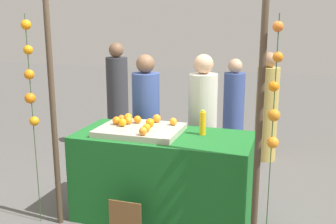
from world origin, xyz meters
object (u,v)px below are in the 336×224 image
(orange_0, at_px, (117,121))
(orange_1, at_px, (129,120))
(chalkboard_sign, at_px, (126,224))
(stall_counter, at_px, (164,176))
(vendor_right, at_px, (202,130))
(juice_bottle, at_px, (203,123))
(vendor_left, at_px, (146,127))

(orange_0, distance_m, orange_1, 0.13)
(chalkboard_sign, bearing_deg, stall_counter, 75.22)
(orange_0, distance_m, vendor_right, 1.08)
(orange_1, bearing_deg, stall_counter, -8.55)
(stall_counter, relative_size, juice_bottle, 7.09)
(orange_1, xyz_separation_m, vendor_left, (-0.05, 0.65, -0.24))
(vendor_left, relative_size, vendor_right, 0.99)
(juice_bottle, bearing_deg, stall_counter, -163.25)
(stall_counter, height_order, vendor_left, vendor_left)
(orange_0, bearing_deg, orange_1, 26.07)
(orange_0, height_order, juice_bottle, juice_bottle)
(orange_0, relative_size, orange_1, 1.08)
(orange_1, bearing_deg, vendor_left, 94.44)
(vendor_left, bearing_deg, stall_counter, -57.27)
(stall_counter, bearing_deg, vendor_right, 72.15)
(orange_0, distance_m, vendor_left, 0.75)
(stall_counter, distance_m, chalkboard_sign, 0.69)
(juice_bottle, xyz_separation_m, vendor_right, (-0.14, 0.62, -0.25))
(vendor_left, bearing_deg, vendor_right, 1.78)
(stall_counter, distance_m, juice_bottle, 0.70)
(orange_1, height_order, vendor_right, vendor_right)
(orange_1, relative_size, juice_bottle, 0.31)
(orange_0, height_order, orange_1, orange_0)
(orange_0, height_order, vendor_left, vendor_left)
(juice_bottle, height_order, vendor_left, vendor_left)
(vendor_right, bearing_deg, vendor_left, -178.22)
(orange_0, distance_m, chalkboard_sign, 1.08)
(stall_counter, relative_size, chalkboard_sign, 4.02)
(chalkboard_sign, distance_m, vendor_left, 1.47)
(stall_counter, height_order, juice_bottle, juice_bottle)
(vendor_right, bearing_deg, orange_1, -133.73)
(orange_1, bearing_deg, chalkboard_sign, -70.44)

